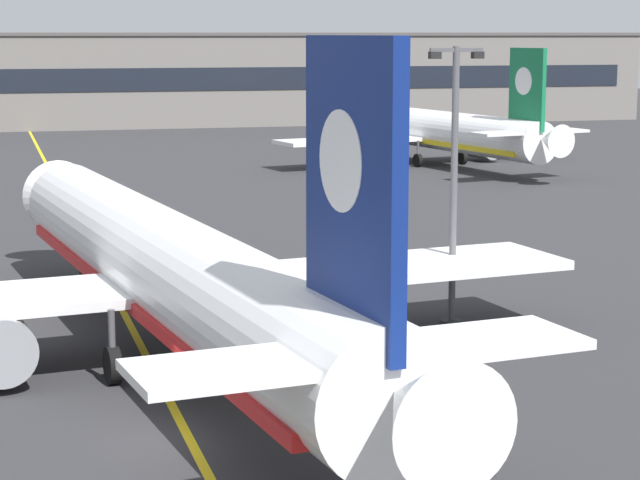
# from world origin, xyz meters

# --- Properties ---
(ground_plane) EXTENTS (400.00, 400.00, 0.00)m
(ground_plane) POSITION_xyz_m (0.00, 0.00, 0.00)
(ground_plane) COLOR #2D2D30
(taxiway_centreline) EXTENTS (3.14, 179.98, 0.01)m
(taxiway_centreline) POSITION_xyz_m (0.00, 30.00, 0.00)
(taxiway_centreline) COLOR yellow
(taxiway_centreline) RESTS_ON ground
(airliner_foreground) EXTENTS (32.36, 41.44, 11.65)m
(airliner_foreground) POSITION_xyz_m (1.14, 8.27, 3.37)
(airliner_foreground) COLOR white
(airliner_foreground) RESTS_ON ground
(airliner_background) EXTENTS (29.22, 37.23, 10.54)m
(airliner_background) POSITION_xyz_m (32.89, 68.93, 3.05)
(airliner_background) COLOR white
(airliner_background) RESTS_ON ground
(apron_lamp_post) EXTENTS (2.24, 0.90, 11.19)m
(apron_lamp_post) POSITION_xyz_m (13.05, 11.44, 5.89)
(apron_lamp_post) COLOR #515156
(apron_lamp_post) RESTS_ON ground
(safety_cone_by_nose_gear) EXTENTS (0.44, 0.44, 0.55)m
(safety_cone_by_nose_gear) POSITION_xyz_m (1.10, 23.44, 0.26)
(safety_cone_by_nose_gear) COLOR orange
(safety_cone_by_nose_gear) RESTS_ON ground
(terminal_building) EXTENTS (162.33, 12.40, 11.74)m
(terminal_building) POSITION_xyz_m (-1.37, 121.39, 5.88)
(terminal_building) COLOR slate
(terminal_building) RESTS_ON ground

